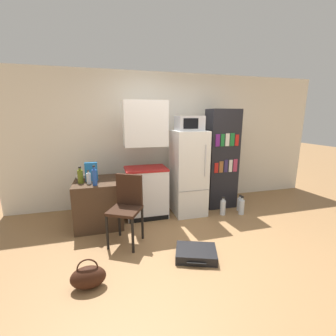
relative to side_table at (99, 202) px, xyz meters
The scene contains 19 objects.
ground_plane 1.82m from the side_table, 43.15° to the right, with size 24.00×24.00×0.00m, color olive.
wall_back 1.92m from the side_table, 27.60° to the left, with size 6.40×0.10×2.58m.
side_table is the anchor object (origin of this frame).
kitchen_hutch 0.99m from the side_table, ahead, with size 0.72×0.54×2.01m.
refrigerator 1.63m from the side_table, ahead, with size 0.56×0.65×1.52m.
microwave 2.03m from the side_table, ahead, with size 0.45×0.38×0.25m.
bookshelf 2.38m from the side_table, ahead, with size 0.58×0.38×1.89m.
bottle_amber_beer 0.53m from the side_table, 114.32° to the left, with size 0.09×0.09×0.15m.
bottle_clear_short 0.50m from the side_table, 127.07° to the right, with size 0.07×0.07×0.21m.
bottle_blue_soda 0.57m from the side_table, 95.64° to the right, with size 0.07×0.07×0.31m.
bottle_olive_oil 0.55m from the side_table, 159.87° to the right, with size 0.08×0.08×0.26m.
bowl 0.54m from the side_table, 136.88° to the left, with size 0.17×0.17×0.05m.
cereal_box 0.53m from the side_table, behind, with size 0.19×0.07×0.30m.
chair 0.81m from the side_table, 58.44° to the right, with size 0.54×0.54×0.96m.
suitcase_large_flat 1.80m from the side_table, 47.44° to the right, with size 0.60×0.52×0.12m.
handbag 1.51m from the side_table, 93.17° to the right, with size 0.36×0.20×0.33m.
water_bottle_front 2.52m from the side_table, ahead, with size 0.10×0.10×0.35m.
water_bottle_middle 2.57m from the side_table, ahead, with size 0.10×0.10×0.31m.
water_bottle_back 2.18m from the side_table, ahead, with size 0.10×0.10×0.35m.
Camera 1 is at (-1.10, -2.44, 1.75)m, focal length 24.00 mm.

